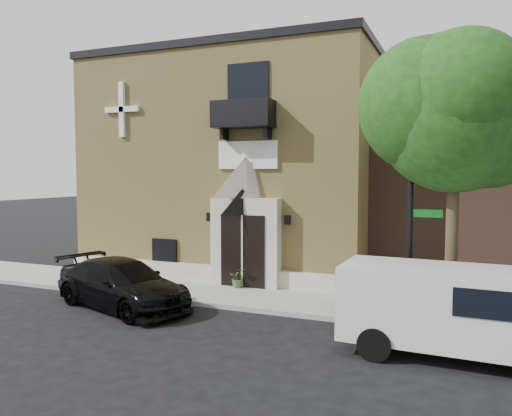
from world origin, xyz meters
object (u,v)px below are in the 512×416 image
at_px(black_sedan, 122,284).
at_px(pedestrian_near, 463,288).
at_px(dumpster, 487,309).
at_px(street_sign, 411,216).
at_px(cargo_van, 464,309).
at_px(fire_hydrant, 442,310).

relative_size(black_sedan, pedestrian_near, 3.35).
relative_size(dumpster, pedestrian_near, 1.21).
bearing_deg(dumpster, street_sign, -170.82).
bearing_deg(cargo_van, pedestrian_near, 92.16).
height_order(black_sedan, dumpster, black_sedan).
bearing_deg(dumpster, pedestrian_near, 127.66).
xyz_separation_m(black_sedan, fire_hydrant, (9.39, 1.65, -0.25)).
xyz_separation_m(fire_hydrant, dumpster, (1.11, -0.28, 0.21)).
bearing_deg(fire_hydrant, pedestrian_near, 63.95).
height_order(black_sedan, street_sign, street_sign).
height_order(black_sedan, cargo_van, cargo_van).
distance_m(black_sedan, street_sign, 8.98).
distance_m(dumpster, pedestrian_near, 1.50).
relative_size(street_sign, dumpster, 3.08).
relative_size(fire_hydrant, pedestrian_near, 0.47).
bearing_deg(cargo_van, dumpster, 75.89).
bearing_deg(street_sign, black_sedan, -168.75).
distance_m(street_sign, dumpster, 3.08).
bearing_deg(pedestrian_near, dumpster, 82.68).
bearing_deg(fire_hydrant, dumpster, -14.01).
bearing_deg(street_sign, pedestrian_near, 41.45).
bearing_deg(cargo_van, fire_hydrant, 105.27).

